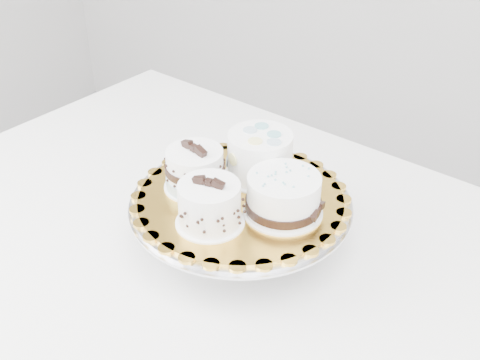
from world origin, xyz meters
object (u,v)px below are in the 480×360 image
at_px(table, 232,272).
at_px(cake_stand, 241,214).
at_px(cake_board, 241,198).
at_px(cake_swirl, 210,205).
at_px(cake_ribbon, 284,196).
at_px(cake_banded, 195,171).
at_px(cake_dots, 260,155).

bearing_deg(table, cake_stand, 3.46).
bearing_deg(cake_board, table, 171.72).
xyz_separation_m(cake_stand, cake_swirl, (-0.01, -0.08, 0.07)).
bearing_deg(cake_ribbon, cake_swirl, -140.87).
bearing_deg(cake_stand, cake_ribbon, -5.18).
distance_m(cake_stand, cake_banded, 0.10).
height_order(cake_swirl, cake_banded, cake_banded).
xyz_separation_m(cake_stand, cake_banded, (-0.08, -0.01, 0.07)).
height_order(cake_banded, cake_dots, cake_banded).
distance_m(cake_stand, cake_dots, 0.10).
bearing_deg(cake_swirl, cake_stand, 78.51).
height_order(table, cake_board, cake_board).
distance_m(cake_board, cake_ribbon, 0.09).
xyz_separation_m(cake_swirl, cake_banded, (-0.07, 0.07, -0.00)).
distance_m(cake_banded, cake_ribbon, 0.16).
relative_size(table, cake_ribbon, 11.14).
bearing_deg(cake_ribbon, cake_stand, 173.27).
bearing_deg(cake_banded, cake_dots, 64.73).
xyz_separation_m(cake_banded, cake_dots, (0.08, 0.08, 0.01)).
xyz_separation_m(cake_board, cake_swirl, (-0.01, -0.08, 0.04)).
xyz_separation_m(cake_banded, cake_ribbon, (0.16, 0.00, -0.00)).
height_order(cake_swirl, cake_dots, cake_swirl).
height_order(table, cake_stand, cake_stand).
distance_m(cake_stand, cake_board, 0.03).
relative_size(cake_stand, cake_ribbon, 2.77).
distance_m(cake_board, cake_swirl, 0.09).
height_order(cake_stand, cake_dots, cake_dots).
bearing_deg(table, cake_dots, 86.83).
bearing_deg(cake_stand, cake_swirl, -96.58).
relative_size(cake_board, cake_dots, 2.55).
relative_size(cake_stand, cake_dots, 2.78).
bearing_deg(cake_dots, cake_banded, -143.15).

